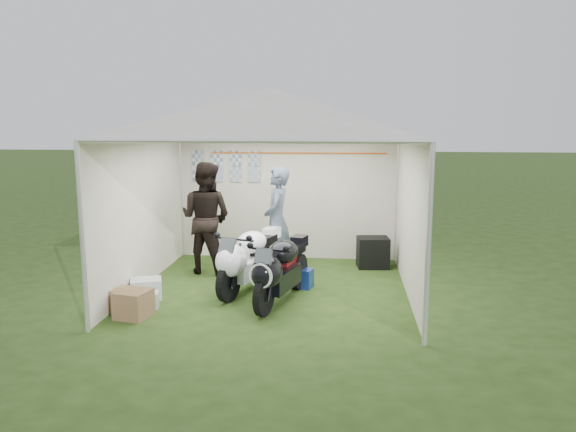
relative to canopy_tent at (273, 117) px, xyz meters
name	(u,v)px	position (x,y,z in m)	size (l,w,h in m)	color
ground	(273,288)	(0.00, -0.03, -2.58)	(80.00, 80.00, 0.00)	#243C12
canopy_tent	(273,117)	(0.00, 0.00, 0.00)	(5.66, 5.66, 3.00)	silver
motorcycle_white	(247,258)	(-0.36, -0.21, -2.06)	(0.84, 1.80, 0.92)	black
motorcycle_black	(279,269)	(0.18, -0.73, -2.07)	(0.73, 1.79, 0.90)	black
paddock_stand	(300,278)	(0.40, 0.07, -2.43)	(0.39, 0.24, 0.29)	#2041B3
person_dark_jacket	(206,218)	(-1.24, 0.80, -1.64)	(0.90, 0.70, 1.86)	black
person_blue_jacket	(277,221)	(-0.05, 0.89, -1.69)	(0.65, 0.43, 1.78)	slate
equipment_box	(373,252)	(1.57, 1.40, -2.31)	(0.53, 0.42, 0.53)	black
crate_0	(146,289)	(-1.75, -0.70, -2.43)	(0.43, 0.33, 0.29)	silver
crate_1	(133,304)	(-1.63, -1.48, -2.40)	(0.40, 0.40, 0.36)	brown
crate_2	(148,300)	(-1.58, -1.10, -2.47)	(0.29, 0.24, 0.21)	silver
crate_3	(131,301)	(-1.75, -1.28, -2.42)	(0.47, 0.33, 0.31)	brown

